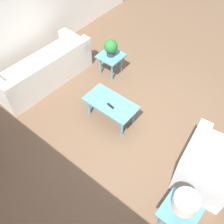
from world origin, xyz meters
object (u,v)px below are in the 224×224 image
Objects in this scene: potted_plant at (111,47)px; table_lamp at (185,203)px; side_table_lamp at (179,214)px; armchair at (205,167)px; side_table_plant at (111,58)px; coffee_table at (111,105)px; sofa at (44,71)px.

potted_plant is 0.85× the size of table_lamp.
side_table_lamp is 3.46m from potted_plant.
armchair is at bearing -86.59° from table_lamp.
side_table_plant is 3.45m from side_table_lamp.
coffee_table is at bearing -25.52° from side_table_lamp.
side_table_plant is (0.84, -1.04, 0.01)m from coffee_table.
sofa is at bearing -12.92° from side_table_lamp.
armchair is 2.96m from side_table_plant.
table_lamp is (-0.05, 0.92, 0.46)m from armchair.
sofa is 2.21× the size of coffee_table.
side_table_lamp is 1.33× the size of potted_plant.
armchair is 0.93m from side_table_lamp.
sofa is 5.83× the size of potted_plant.
armchair is at bearing 159.03° from potted_plant.
potted_plant is at bearing 142.80° from sofa.
potted_plant reaches higher than side_table_plant.
side_table_plant is (-0.94, -1.12, 0.12)m from sofa.
table_lamp is at bearing 144.91° from potted_plant.
armchair is at bearing 93.87° from sofa.
armchair reaches higher than sofa.
coffee_table is 1.98× the size of side_table_plant.
table_lamp is at bearing 0.00° from side_table_lamp.
coffee_table is at bearing 82.36° from armchair.
armchair is 1.03m from table_lamp.
armchair is 2.10× the size of side_table_plant.
sofa reaches higher than side_table_plant.
table_lamp is at bearing 144.91° from side_table_plant.
sofa is 1.79m from coffee_table.
coffee_table is at bearing -25.52° from table_lamp.
sofa is at bearing 83.94° from armchair.
armchair is 2.79× the size of potted_plant.
sofa reaches higher than coffee_table.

